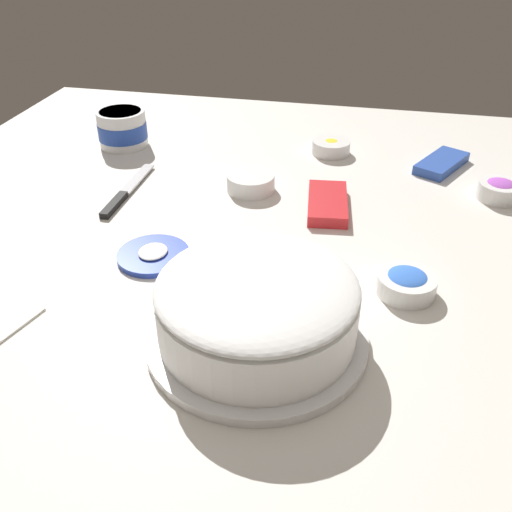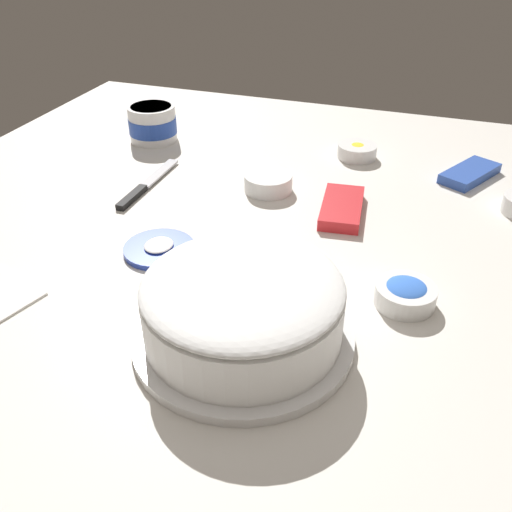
{
  "view_description": "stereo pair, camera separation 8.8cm",
  "coord_description": "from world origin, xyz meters",
  "px_view_note": "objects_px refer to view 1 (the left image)",
  "views": [
    {
      "loc": [
        0.8,
        0.17,
        0.52
      ],
      "look_at": [
        0.08,
        0.02,
        0.04
      ],
      "focal_mm": 39.34,
      "sensor_mm": 36.0,
      "label": 1
    },
    {
      "loc": [
        0.77,
        0.26,
        0.52
      ],
      "look_at": [
        0.08,
        0.02,
        0.04
      ],
      "focal_mm": 39.34,
      "sensor_mm": 36.0,
      "label": 2
    }
  ],
  "objects_px": {
    "sprinkle_bowl_rainbow": "(500,189)",
    "sprinkle_bowl_orange": "(251,182)",
    "sprinkle_bowl_yellow": "(331,146)",
    "frosting_tub": "(122,128)",
    "frosting_tub_lid": "(153,255)",
    "sprinkle_bowl_blue": "(406,283)",
    "candy_box_upper": "(327,203)",
    "frosted_cake": "(257,311)",
    "candy_box_lower": "(442,163)",
    "spreading_knife": "(124,194)"
  },
  "relations": [
    {
      "from": "sprinkle_bowl_rainbow",
      "to": "candy_box_lower",
      "type": "relative_size",
      "value": 0.57
    },
    {
      "from": "frosting_tub_lid",
      "to": "spreading_knife",
      "type": "relative_size",
      "value": 0.51
    },
    {
      "from": "frosting_tub_lid",
      "to": "sprinkle_bowl_yellow",
      "type": "distance_m",
      "value": 0.56
    },
    {
      "from": "frosted_cake",
      "to": "sprinkle_bowl_blue",
      "type": "distance_m",
      "value": 0.25
    },
    {
      "from": "frosting_tub_lid",
      "to": "sprinkle_bowl_yellow",
      "type": "relative_size",
      "value": 1.37
    },
    {
      "from": "frosted_cake",
      "to": "candy_box_upper",
      "type": "relative_size",
      "value": 1.95
    },
    {
      "from": "candy_box_lower",
      "to": "candy_box_upper",
      "type": "xyz_separation_m",
      "value": [
        0.24,
        -0.23,
        0.0
      ]
    },
    {
      "from": "frosted_cake",
      "to": "candy_box_lower",
      "type": "height_order",
      "value": "frosted_cake"
    },
    {
      "from": "frosted_cake",
      "to": "candy_box_upper",
      "type": "distance_m",
      "value": 0.4
    },
    {
      "from": "frosted_cake",
      "to": "frosting_tub_lid",
      "type": "relative_size",
      "value": 2.51
    },
    {
      "from": "candy_box_lower",
      "to": "candy_box_upper",
      "type": "bearing_deg",
      "value": -14.86
    },
    {
      "from": "sprinkle_bowl_yellow",
      "to": "candy_box_lower",
      "type": "height_order",
      "value": "sprinkle_bowl_yellow"
    },
    {
      "from": "sprinkle_bowl_blue",
      "to": "frosted_cake",
      "type": "bearing_deg",
      "value": -52.43
    },
    {
      "from": "frosted_cake",
      "to": "sprinkle_bowl_rainbow",
      "type": "height_order",
      "value": "frosted_cake"
    },
    {
      "from": "frosting_tub",
      "to": "candy_box_lower",
      "type": "bearing_deg",
      "value": 92.11
    },
    {
      "from": "frosting_tub",
      "to": "frosting_tub_lid",
      "type": "xyz_separation_m",
      "value": [
        0.45,
        0.24,
        -0.04
      ]
    },
    {
      "from": "sprinkle_bowl_rainbow",
      "to": "sprinkle_bowl_blue",
      "type": "bearing_deg",
      "value": -27.26
    },
    {
      "from": "frosting_tub",
      "to": "spreading_knife",
      "type": "distance_m",
      "value": 0.27
    },
    {
      "from": "frosting_tub",
      "to": "candy_box_upper",
      "type": "bearing_deg",
      "value": 67.23
    },
    {
      "from": "sprinkle_bowl_orange",
      "to": "candy_box_lower",
      "type": "xyz_separation_m",
      "value": [
        -0.19,
        0.39,
        -0.01
      ]
    },
    {
      "from": "sprinkle_bowl_orange",
      "to": "sprinkle_bowl_yellow",
      "type": "relative_size",
      "value": 1.11
    },
    {
      "from": "frosted_cake",
      "to": "sprinkle_bowl_rainbow",
      "type": "bearing_deg",
      "value": 143.06
    },
    {
      "from": "frosting_tub",
      "to": "frosting_tub_lid",
      "type": "relative_size",
      "value": 0.96
    },
    {
      "from": "frosted_cake",
      "to": "sprinkle_bowl_blue",
      "type": "bearing_deg",
      "value": 127.57
    },
    {
      "from": "frosting_tub",
      "to": "candy_box_lower",
      "type": "relative_size",
      "value": 0.78
    },
    {
      "from": "sprinkle_bowl_yellow",
      "to": "sprinkle_bowl_rainbow",
      "type": "relative_size",
      "value": 1.05
    },
    {
      "from": "sprinkle_bowl_rainbow",
      "to": "sprinkle_bowl_orange",
      "type": "bearing_deg",
      "value": -82.27
    },
    {
      "from": "sprinkle_bowl_blue",
      "to": "candy_box_lower",
      "type": "height_order",
      "value": "sprinkle_bowl_blue"
    },
    {
      "from": "frosting_tub",
      "to": "sprinkle_bowl_rainbow",
      "type": "xyz_separation_m",
      "value": [
        0.1,
        0.84,
        -0.02
      ]
    },
    {
      "from": "candy_box_upper",
      "to": "candy_box_lower",
      "type": "bearing_deg",
      "value": 130.59
    },
    {
      "from": "sprinkle_bowl_orange",
      "to": "sprinkle_bowl_yellow",
      "type": "distance_m",
      "value": 0.26
    },
    {
      "from": "frosted_cake",
      "to": "candy_box_upper",
      "type": "bearing_deg",
      "value": 172.17
    },
    {
      "from": "sprinkle_bowl_blue",
      "to": "sprinkle_bowl_yellow",
      "type": "height_order",
      "value": "sprinkle_bowl_blue"
    },
    {
      "from": "sprinkle_bowl_rainbow",
      "to": "frosted_cake",
      "type": "bearing_deg",
      "value": -36.94
    },
    {
      "from": "frosting_tub",
      "to": "sprinkle_bowl_orange",
      "type": "height_order",
      "value": "frosting_tub"
    },
    {
      "from": "sprinkle_bowl_orange",
      "to": "sprinkle_bowl_rainbow",
      "type": "distance_m",
      "value": 0.49
    },
    {
      "from": "frosting_tub_lid",
      "to": "sprinkle_bowl_blue",
      "type": "height_order",
      "value": "sprinkle_bowl_blue"
    },
    {
      "from": "frosting_tub",
      "to": "frosting_tub_lid",
      "type": "bearing_deg",
      "value": 28.57
    },
    {
      "from": "sprinkle_bowl_yellow",
      "to": "sprinkle_bowl_rainbow",
      "type": "height_order",
      "value": "sprinkle_bowl_rainbow"
    },
    {
      "from": "frosting_tub",
      "to": "sprinkle_bowl_rainbow",
      "type": "bearing_deg",
      "value": 83.07
    },
    {
      "from": "frosting_tub_lid",
      "to": "spreading_knife",
      "type": "height_order",
      "value": "frosting_tub_lid"
    },
    {
      "from": "sprinkle_bowl_blue",
      "to": "sprinkle_bowl_yellow",
      "type": "xyz_separation_m",
      "value": [
        -0.51,
        -0.17,
        -0.0
      ]
    },
    {
      "from": "frosted_cake",
      "to": "spreading_knife",
      "type": "bearing_deg",
      "value": -136.01
    },
    {
      "from": "frosting_tub",
      "to": "sprinkle_bowl_orange",
      "type": "distance_m",
      "value": 0.39
    },
    {
      "from": "sprinkle_bowl_yellow",
      "to": "sprinkle_bowl_rainbow",
      "type": "xyz_separation_m",
      "value": [
        0.16,
        0.35,
        0.0
      ]
    },
    {
      "from": "sprinkle_bowl_orange",
      "to": "sprinkle_bowl_blue",
      "type": "xyz_separation_m",
      "value": [
        0.29,
        0.31,
        -0.0
      ]
    },
    {
      "from": "frosting_tub_lid",
      "to": "sprinkle_bowl_rainbow",
      "type": "distance_m",
      "value": 0.69
    },
    {
      "from": "sprinkle_bowl_blue",
      "to": "sprinkle_bowl_rainbow",
      "type": "relative_size",
      "value": 1.08
    },
    {
      "from": "frosted_cake",
      "to": "candy_box_lower",
      "type": "xyz_separation_m",
      "value": [
        -0.64,
        0.28,
        -0.04
      ]
    },
    {
      "from": "sprinkle_bowl_orange",
      "to": "candy_box_upper",
      "type": "distance_m",
      "value": 0.17
    }
  ]
}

